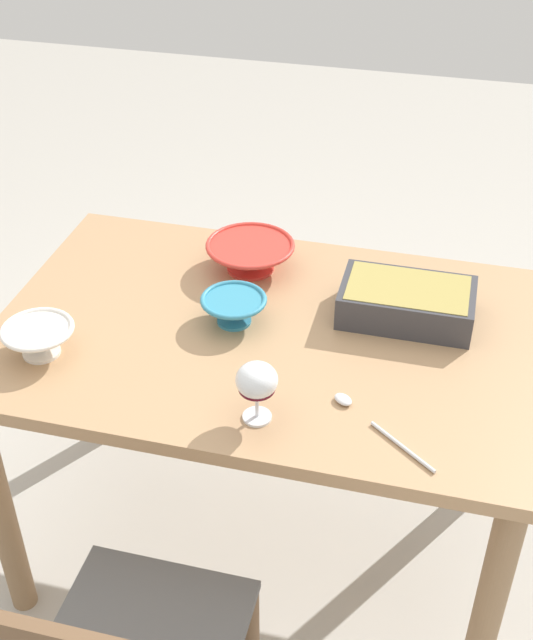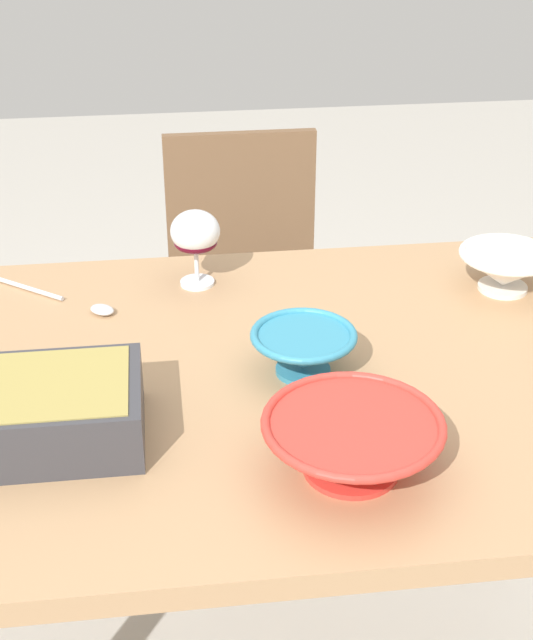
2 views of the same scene
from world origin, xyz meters
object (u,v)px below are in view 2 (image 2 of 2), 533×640
at_px(dining_table, 246,433).
at_px(serving_bowl, 303,349).
at_px(small_bowl, 505,268).
at_px(mixing_bowl, 352,442).
at_px(serving_spoon, 72,301).
at_px(casserole_dish, 21,410).
at_px(chair, 247,301).
at_px(wine_glass, 195,235).

bearing_deg(dining_table, serving_bowl, 173.45).
distance_m(dining_table, small_bowl, 0.55).
distance_m(mixing_bowl, serving_spoon, 0.63).
bearing_deg(serving_bowl, mixing_bowl, 95.63).
bearing_deg(serving_bowl, casserole_dish, 16.92).
xyz_separation_m(chair, small_bowl, (-0.40, 0.57, 0.34)).
bearing_deg(casserole_dish, chair, -113.42).
distance_m(serving_bowl, serving_spoon, 0.45).
relative_size(dining_table, wine_glass, 9.32).
distance_m(dining_table, wine_glass, 0.37).
height_order(wine_glass, small_bowl, wine_glass).
distance_m(mixing_bowl, serving_bowl, 0.24).
height_order(mixing_bowl, serving_bowl, mixing_bowl).
xyz_separation_m(casserole_dish, serving_bowl, (-0.40, -0.12, -0.01)).
xyz_separation_m(dining_table, serving_bowl, (-0.09, 0.01, 0.15)).
bearing_deg(dining_table, chair, -96.20).
relative_size(serving_bowl, serving_spoon, 0.67).
height_order(casserole_dish, mixing_bowl, casserole_dish).
height_order(dining_table, mixing_bowl, mixing_bowl).
distance_m(wine_glass, serving_spoon, 0.24).
bearing_deg(mixing_bowl, casserole_dish, -15.65).
bearing_deg(wine_glass, small_bowl, 170.50).
xyz_separation_m(wine_glass, serving_bowl, (-0.14, 0.32, -0.05)).
relative_size(chair, casserole_dish, 2.66).
height_order(dining_table, wine_glass, wine_glass).
relative_size(dining_table, chair, 1.54).
relative_size(dining_table, serving_spoon, 5.48).
bearing_deg(serving_spoon, casserole_dish, 84.15).
bearing_deg(chair, dining_table, 83.80).
height_order(small_bowl, serving_bowl, small_bowl).
xyz_separation_m(chair, mixing_bowl, (-0.02, 1.03, 0.34)).
bearing_deg(serving_bowl, dining_table, -6.55).
height_order(mixing_bowl, small_bowl, mixing_bowl).
xyz_separation_m(casserole_dish, small_bowl, (-0.79, -0.35, -0.01)).
relative_size(casserole_dish, small_bowl, 1.91).
relative_size(mixing_bowl, serving_bowl, 1.46).
xyz_separation_m(mixing_bowl, serving_bowl, (0.02, -0.24, -0.00)).
relative_size(casserole_dish, mixing_bowl, 1.37).
bearing_deg(small_bowl, chair, -55.09).
bearing_deg(chair, mixing_bowl, 91.38).
xyz_separation_m(dining_table, chair, (-0.08, -0.78, -0.18)).
bearing_deg(serving_spoon, dining_table, 136.81).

